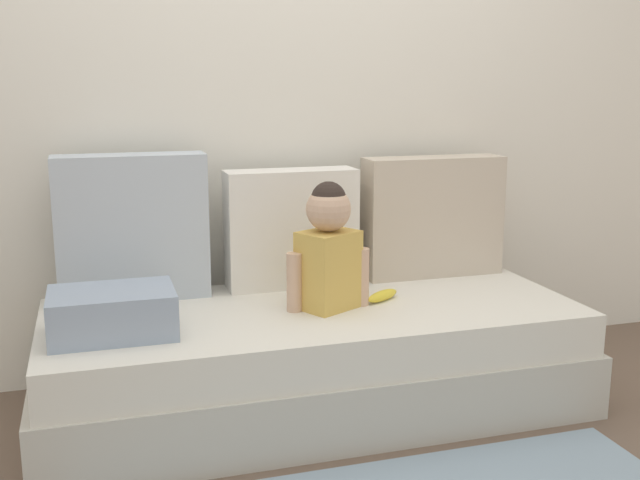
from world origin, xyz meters
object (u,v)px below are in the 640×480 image
throw_pillow_left (132,227)px  throw_pillow_center (291,228)px  toddler (328,247)px  throw_pillow_right (432,216)px  folded_blanket (112,313)px  banana (382,295)px  couch (314,358)px

throw_pillow_left → throw_pillow_center: 0.62m
toddler → throw_pillow_center: bearing=98.0°
throw_pillow_right → folded_blanket: throw_pillow_right is taller
throw_pillow_right → toddler: throw_pillow_right is taller
throw_pillow_left → folded_blanket: 0.47m
throw_pillow_left → banana: (0.89, -0.31, -0.25)m
toddler → folded_blanket: 0.78m
throw_pillow_center → folded_blanket: bearing=-149.7°
toddler → banana: size_ratio=2.74×
throw_pillow_right → banana: bearing=-138.2°
throw_pillow_center → banana: (0.27, -0.31, -0.21)m
throw_pillow_left → toddler: bearing=-27.0°
throw_pillow_center → throw_pillow_right: size_ratio=0.88×
throw_pillow_right → couch: bearing=-153.0°
banana → folded_blanket: (-0.99, -0.11, 0.06)m
folded_blanket → throw_pillow_right: bearing=17.4°
throw_pillow_left → banana: bearing=-19.3°
couch → folded_blanket: 0.77m
couch → toddler: size_ratio=4.28×
folded_blanket → toddler: bearing=5.9°
throw_pillow_center → folded_blanket: 0.84m
throw_pillow_right → folded_blanket: (-1.33, -0.42, -0.18)m
folded_blanket → throw_pillow_left: bearing=76.8°
throw_pillow_left → banana: throw_pillow_left is taller
throw_pillow_left → throw_pillow_right: 1.23m
couch → throw_pillow_center: (0.00, 0.31, 0.44)m
toddler → folded_blanket: (-0.76, -0.08, -0.15)m
couch → throw_pillow_center: size_ratio=3.81×
throw_pillow_right → throw_pillow_left: bearing=180.0°
toddler → couch: bearing=152.4°
throw_pillow_center → toddler: bearing=-82.0°
throw_pillow_right → folded_blanket: bearing=-162.6°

